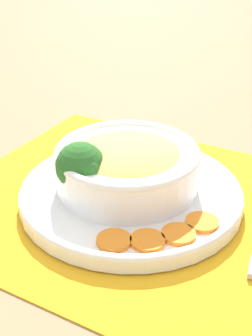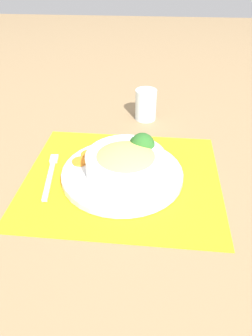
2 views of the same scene
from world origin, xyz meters
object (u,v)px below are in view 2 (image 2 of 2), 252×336
Objects in this scene: bowl at (126,162)px; fork at (51,171)px; broccoli_floret at (142,146)px; water_glass at (146,106)px.

bowl is 0.19m from fork.
bowl reaches higher than fork.
broccoli_floret and water_glass have the same top height.
water_glass is at bearing 47.73° from fork.
bowl is at bearing -96.11° from water_glass.
broccoli_floret is 0.28m from water_glass.
broccoli_floret is 0.23m from fork.
broccoli_floret reaches higher than bowl.
broccoli_floret is at bearing 3.65° from fork.
water_glass is at bearing 83.89° from bowl.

